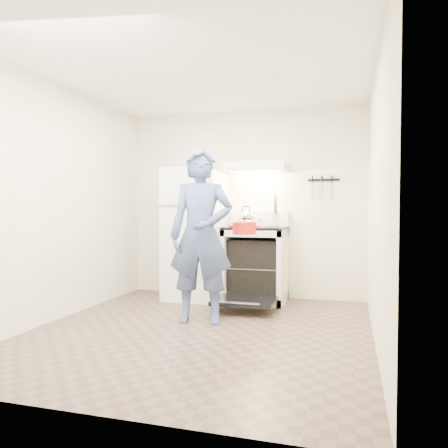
# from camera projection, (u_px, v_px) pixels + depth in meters

# --- Properties ---
(floor) EXTENTS (3.60, 3.60, 0.00)m
(floor) POSITION_uv_depth(u_px,v_px,m) (200.00, 331.00, 4.21)
(floor) COLOR brown
(floor) RESTS_ON ground
(back_wall) EXTENTS (3.20, 0.02, 2.50)m
(back_wall) POSITION_uv_depth(u_px,v_px,m) (244.00, 204.00, 5.90)
(back_wall) COLOR beige
(back_wall) RESTS_ON ground
(refrigerator) EXTENTS (0.70, 0.70, 1.70)m
(refrigerator) POSITION_uv_depth(u_px,v_px,m) (195.00, 234.00, 5.74)
(refrigerator) COLOR white
(refrigerator) RESTS_ON floor
(stove_body) EXTENTS (0.76, 0.65, 0.92)m
(stove_body) POSITION_uv_depth(u_px,v_px,m) (255.00, 265.00, 5.55)
(stove_body) COLOR white
(stove_body) RESTS_ON floor
(cooktop) EXTENTS (0.76, 0.65, 0.03)m
(cooktop) POSITION_uv_depth(u_px,v_px,m) (256.00, 228.00, 5.53)
(cooktop) COLOR black
(cooktop) RESTS_ON stove_body
(backsplash) EXTENTS (0.76, 0.07, 0.20)m
(backsplash) POSITION_uv_depth(u_px,v_px,m) (260.00, 219.00, 5.80)
(backsplash) COLOR white
(backsplash) RESTS_ON cooktop
(oven_door) EXTENTS (0.70, 0.54, 0.04)m
(oven_door) POSITION_uv_depth(u_px,v_px,m) (245.00, 301.00, 4.99)
(oven_door) COLOR black
(oven_door) RESTS_ON floor
(oven_rack) EXTENTS (0.60, 0.52, 0.01)m
(oven_rack) POSITION_uv_depth(u_px,v_px,m) (255.00, 267.00, 5.55)
(oven_rack) COLOR gray
(oven_rack) RESTS_ON stove_body
(range_hood) EXTENTS (0.76, 0.50, 0.12)m
(range_hood) POSITION_uv_depth(u_px,v_px,m) (257.00, 167.00, 5.58)
(range_hood) COLOR white
(range_hood) RESTS_ON back_wall
(knife_strip) EXTENTS (0.40, 0.02, 0.03)m
(knife_strip) POSITION_uv_depth(u_px,v_px,m) (324.00, 180.00, 5.58)
(knife_strip) COLOR black
(knife_strip) RESTS_ON back_wall
(pizza_stone) EXTENTS (0.29, 0.29, 0.02)m
(pizza_stone) POSITION_uv_depth(u_px,v_px,m) (254.00, 265.00, 5.62)
(pizza_stone) COLOR #946E56
(pizza_stone) RESTS_ON oven_rack
(tea_kettle) EXTENTS (0.22, 0.18, 0.27)m
(tea_kettle) POSITION_uv_depth(u_px,v_px,m) (246.00, 216.00, 5.67)
(tea_kettle) COLOR #BAB9BE
(tea_kettle) RESTS_ON cooktop
(utensil_jar) EXTENTS (0.09, 0.09, 0.13)m
(utensil_jar) POSITION_uv_depth(u_px,v_px,m) (276.00, 220.00, 5.21)
(utensil_jar) COLOR silver
(utensil_jar) RESTS_ON cooktop
(person) EXTENTS (0.72, 0.54, 1.81)m
(person) POSITION_uv_depth(u_px,v_px,m) (201.00, 235.00, 4.52)
(person) COLOR navy
(person) RESTS_ON floor
(dutch_oven) EXTENTS (0.33, 0.26, 0.22)m
(dutch_oven) POSITION_uv_depth(u_px,v_px,m) (244.00, 229.00, 4.73)
(dutch_oven) COLOR red
(dutch_oven) RESTS_ON person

